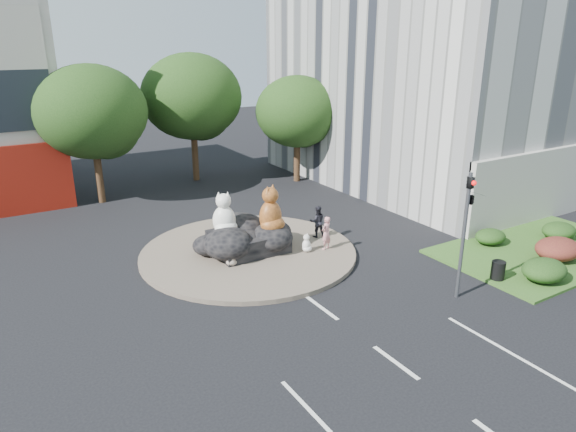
% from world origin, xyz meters
% --- Properties ---
extents(ground, '(120.00, 120.00, 0.00)m').
position_xyz_m(ground, '(0.00, 0.00, 0.00)').
color(ground, black).
rests_on(ground, ground).
extents(roundabout_island, '(10.00, 10.00, 0.20)m').
position_xyz_m(roundabout_island, '(0.00, 10.00, 0.10)').
color(roundabout_island, brown).
rests_on(roundabout_island, ground).
extents(rock_plinth, '(3.20, 2.60, 0.90)m').
position_xyz_m(rock_plinth, '(0.00, 10.00, 0.65)').
color(rock_plinth, black).
rests_on(rock_plinth, roundabout_island).
extents(grass_verge, '(10.00, 6.00, 0.12)m').
position_xyz_m(grass_verge, '(12.00, 3.00, 0.06)').
color(grass_verge, '#28541C').
rests_on(grass_verge, ground).
extents(tree_left, '(6.46, 6.46, 8.27)m').
position_xyz_m(tree_left, '(-3.93, 22.06, 5.25)').
color(tree_left, '#382314').
rests_on(tree_left, ground).
extents(tree_mid, '(6.84, 6.84, 8.76)m').
position_xyz_m(tree_mid, '(3.07, 24.06, 5.56)').
color(tree_mid, '#382314').
rests_on(tree_mid, ground).
extents(tree_right, '(5.70, 5.70, 7.30)m').
position_xyz_m(tree_right, '(9.07, 20.06, 4.63)').
color(tree_right, '#382314').
rests_on(tree_right, ground).
extents(hedge_near_green, '(2.00, 1.60, 0.90)m').
position_xyz_m(hedge_near_green, '(9.00, 1.00, 0.57)').
color(hedge_near_green, '#1A3711').
rests_on(hedge_near_green, grass_verge).
extents(hedge_red, '(2.20, 1.76, 0.99)m').
position_xyz_m(hedge_red, '(11.50, 2.00, 0.61)').
color(hedge_red, '#51151A').
rests_on(hedge_red, grass_verge).
extents(hedge_mid_green, '(1.80, 1.44, 0.81)m').
position_xyz_m(hedge_mid_green, '(14.00, 3.50, 0.53)').
color(hedge_mid_green, '#1A3711').
rests_on(hedge_mid_green, grass_verge).
extents(hedge_back_green, '(1.60, 1.28, 0.72)m').
position_xyz_m(hedge_back_green, '(10.50, 4.80, 0.48)').
color(hedge_back_green, '#1A3711').
rests_on(hedge_back_green, grass_verge).
extents(traffic_light, '(0.44, 1.24, 5.00)m').
position_xyz_m(traffic_light, '(5.10, 2.00, 3.62)').
color(traffic_light, '#595B60').
rests_on(traffic_light, ground).
extents(street_lamp, '(2.34, 0.22, 8.06)m').
position_xyz_m(street_lamp, '(12.82, 8.00, 4.55)').
color(street_lamp, '#595B60').
rests_on(street_lamp, ground).
extents(cat_white, '(1.56, 1.49, 2.02)m').
position_xyz_m(cat_white, '(-1.01, 10.35, 2.11)').
color(cat_white, white).
rests_on(cat_white, rock_plinth).
extents(cat_tabby, '(1.71, 1.64, 2.22)m').
position_xyz_m(cat_tabby, '(0.96, 9.57, 2.21)').
color(cat_tabby, '#B26625').
rests_on(cat_tabby, rock_plinth).
extents(kitten_calico, '(0.75, 0.75, 0.95)m').
position_xyz_m(kitten_calico, '(-1.41, 8.91, 0.68)').
color(kitten_calico, white).
rests_on(kitten_calico, roundabout_island).
extents(kitten_white, '(0.69, 0.67, 0.87)m').
position_xyz_m(kitten_white, '(2.25, 8.50, 0.64)').
color(kitten_white, silver).
rests_on(kitten_white, roundabout_island).
extents(pedestrian_pink, '(0.67, 0.55, 1.59)m').
position_xyz_m(pedestrian_pink, '(3.18, 8.25, 1.00)').
color(pedestrian_pink, '#CD8587').
rests_on(pedestrian_pink, roundabout_island).
extents(pedestrian_dark, '(0.94, 0.85, 1.60)m').
position_xyz_m(pedestrian_dark, '(3.73, 9.78, 1.00)').
color(pedestrian_dark, black).
rests_on(pedestrian_dark, roundabout_island).
extents(litter_bin, '(0.58, 0.58, 0.77)m').
position_xyz_m(litter_bin, '(7.50, 2.08, 0.51)').
color(litter_bin, black).
rests_on(litter_bin, grass_verge).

